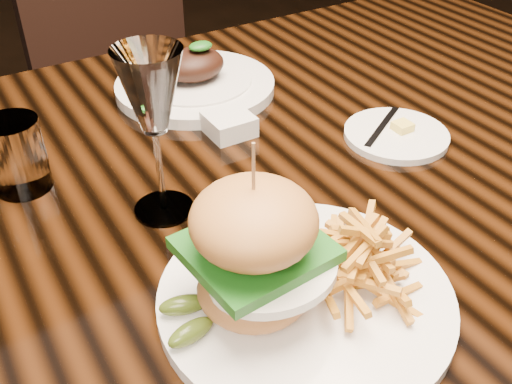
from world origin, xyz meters
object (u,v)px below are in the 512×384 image
far_dish (195,82)px  chair_far (127,58)px  dining_table (234,210)px  burger_plate (302,267)px  wine_glass (151,97)px

far_dish → chair_far: bearing=80.7°
dining_table → far_dish: bearing=76.1°
chair_far → far_dish: bearing=-103.0°
burger_plate → wine_glass: (-0.05, 0.21, 0.10)m
wine_glass → far_dish: (0.18, 0.27, -0.14)m
burger_plate → dining_table: bearing=82.2°
burger_plate → chair_far: same height
far_dish → burger_plate: bearing=-104.2°
dining_table → wine_glass: (-0.12, -0.04, 0.23)m
wine_glass → burger_plate: bearing=-76.1°
burger_plate → far_dish: 0.50m
far_dish → chair_far: 0.71m
chair_far → burger_plate: bearing=-105.1°
dining_table → chair_far: bearing=79.5°
dining_table → chair_far: 0.92m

